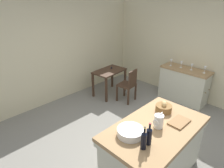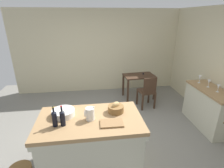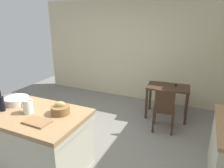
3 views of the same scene
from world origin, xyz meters
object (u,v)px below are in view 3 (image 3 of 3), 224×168
writing_desk (168,91)px  cutting_board (37,122)px  wine_bottle_dark (2,103)px  island_table (34,138)px  wash_bowl (17,100)px  pitcher (28,106)px  wooden_chair (164,108)px  bread_basket (60,109)px

writing_desk → cutting_board: cutting_board is taller
cutting_board → wine_bottle_dark: 0.70m
island_table → cutting_board: bearing=-31.0°
wash_bowl → island_table: bearing=-19.7°
pitcher → writing_desk: bearing=59.1°
island_table → wash_bowl: (-0.40, 0.14, 0.47)m
wash_bowl → cutting_board: (0.72, -0.33, -0.04)m
writing_desk → wash_bowl: wash_bowl is taller
island_table → wine_bottle_dark: (-0.38, -0.13, 0.55)m
wooden_chair → cutting_board: cutting_board is taller
wash_bowl → wine_bottle_dark: (0.03, -0.27, 0.08)m
writing_desk → wine_bottle_dark: bearing=-125.9°
wash_bowl → bread_basket: 0.83m
writing_desk → pitcher: pitcher is taller
writing_desk → wash_bowl: bearing=-129.4°
island_table → pitcher: pitcher is taller
writing_desk → bread_basket: (-1.08, -2.33, 0.37)m
wooden_chair → bread_basket: (-1.13, -1.67, 0.49)m
writing_desk → wine_bottle_dark: size_ratio=3.03×
wooden_chair → wash_bowl: 2.61m
pitcher → bread_basket: pitcher is taller
wooden_chair → wine_bottle_dark: bearing=-134.9°
wine_bottle_dark → pitcher: bearing=14.7°
pitcher → bread_basket: (0.42, 0.17, -0.04)m
wooden_chair → wine_bottle_dark: size_ratio=2.90×
bread_basket → writing_desk: bearing=65.1°
bread_basket → cutting_board: bearing=-108.6°
cutting_board → bread_basket: bearing=71.4°
pitcher → cutting_board: pitcher is taller
wash_bowl → bread_basket: bread_basket is taller
pitcher → wash_bowl: (-0.41, 0.17, -0.05)m
wooden_chair → cutting_board: 2.39m
bread_basket → cutting_board: 0.35m
wine_bottle_dark → wash_bowl: bearing=95.9°
wash_bowl → wine_bottle_dark: 0.28m
wooden_chair → bread_basket: 2.07m
island_table → cutting_board: cutting_board is taller
pitcher → wine_bottle_dark: wine_bottle_dark is taller
wooden_chair → wash_bowl: (-1.96, -1.66, 0.47)m
wash_bowl → wine_bottle_dark: size_ratio=1.13×
island_table → writing_desk: size_ratio=1.69×
bread_basket → wine_bottle_dark: 0.85m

